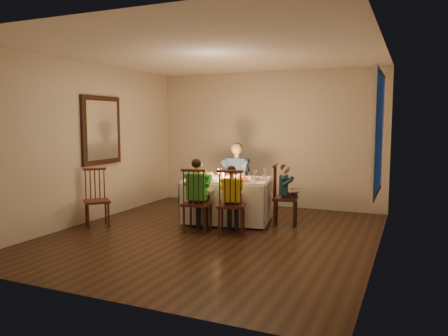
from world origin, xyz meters
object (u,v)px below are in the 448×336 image
at_px(child_yellow, 232,234).
at_px(serving_bowl, 209,175).
at_px(chair_end, 285,225).
at_px(adult, 236,213).
at_px(child_green, 198,232).
at_px(chair_extra, 98,226).
at_px(chair_near_right, 232,234).
at_px(child_teal, 285,225).
at_px(chair_adult, 236,213).
at_px(dining_table, 228,191).
at_px(chair_near_left, 198,232).

height_order(child_yellow, serving_bowl, serving_bowl).
relative_size(chair_end, adult, 0.77).
bearing_deg(chair_end, child_green, 121.46).
distance_m(chair_extra, child_yellow, 2.16).
height_order(chair_near_right, child_teal, child_teal).
bearing_deg(serving_bowl, chair_adult, 59.80).
distance_m(dining_table, child_teal, 1.07).
height_order(chair_extra, child_teal, child_teal).
bearing_deg(child_yellow, child_green, -5.41).
bearing_deg(serving_bowl, chair_near_left, -73.64).
relative_size(chair_adult, child_yellow, 0.95).
xyz_separation_m(dining_table, child_teal, (0.93, 0.15, -0.51)).
relative_size(chair_end, serving_bowl, 4.91).
bearing_deg(chair_adult, adult, 0.00).
bearing_deg(dining_table, chair_near_left, -110.38).
xyz_separation_m(chair_adult, adult, (0.00, 0.00, 0.00)).
height_order(chair_end, child_green, child_green).
xyz_separation_m(chair_end, child_yellow, (-0.56, -0.88, 0.00)).
height_order(child_teal, serving_bowl, serving_bowl).
bearing_deg(chair_near_right, chair_adult, -86.25).
bearing_deg(child_yellow, chair_adult, -86.25).
bearing_deg(chair_adult, child_yellow, -79.15).
relative_size(chair_near_right, chair_extra, 1.06).
bearing_deg(child_yellow, dining_table, -78.50).
distance_m(child_green, serving_bowl, 1.27).
height_order(chair_near_right, chair_extra, chair_near_right).
bearing_deg(chair_near_left, dining_table, -108.46).
height_order(dining_table, child_yellow, dining_table).
xyz_separation_m(dining_table, adult, (-0.13, 0.70, -0.51)).
relative_size(chair_near_left, chair_near_right, 1.00).
height_order(child_yellow, child_teal, child_yellow).
distance_m(dining_table, serving_bowl, 0.52).
bearing_deg(chair_extra, dining_table, -13.91).
bearing_deg(chair_extra, chair_adult, 1.51).
bearing_deg(chair_near_right, dining_table, -78.50).
bearing_deg(chair_near_right, chair_extra, -4.35).
height_order(chair_end, adult, adult).
distance_m(chair_near_right, chair_end, 1.04).
distance_m(child_teal, serving_bowl, 1.55).
bearing_deg(child_green, chair_end, -146.56).
relative_size(chair_near_left, chair_end, 1.00).
bearing_deg(chair_adult, child_green, -99.08).
distance_m(dining_table, chair_adult, 0.87).
relative_size(chair_adult, chair_near_left, 1.00).
relative_size(chair_adult, chair_near_right, 1.00).
height_order(dining_table, chair_extra, dining_table).
height_order(chair_end, child_yellow, child_yellow).
xyz_separation_m(adult, child_yellow, (0.50, -1.42, 0.00)).
distance_m(chair_adult, child_yellow, 1.50).
xyz_separation_m(chair_adult, chair_end, (1.06, -0.54, 0.00)).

